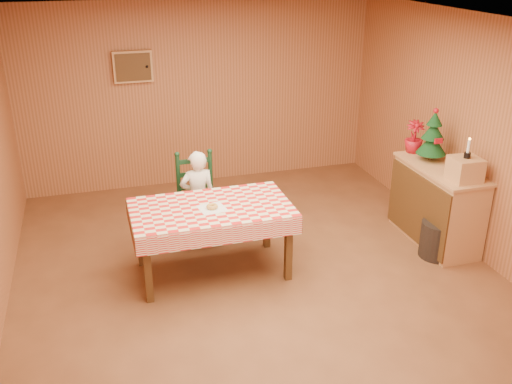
{
  "coord_description": "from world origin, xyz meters",
  "views": [
    {
      "loc": [
        -1.5,
        -4.85,
        3.23
      ],
      "look_at": [
        0.0,
        0.2,
        0.95
      ],
      "focal_mm": 40.0,
      "sensor_mm": 36.0,
      "label": 1
    }
  ],
  "objects_px": {
    "storage_bin": "(439,239)",
    "dining_table": "(211,214)",
    "shelf_unit": "(436,205)",
    "ladder_chair": "(197,200)",
    "crate": "(465,169)",
    "seated_child": "(198,197)",
    "christmas_tree": "(433,137)"
  },
  "relations": [
    {
      "from": "crate",
      "to": "dining_table",
      "type": "bearing_deg",
      "value": 170.48
    },
    {
      "from": "christmas_tree",
      "to": "seated_child",
      "type": "bearing_deg",
      "value": 168.81
    },
    {
      "from": "dining_table",
      "to": "shelf_unit",
      "type": "distance_m",
      "value": 2.66
    },
    {
      "from": "christmas_tree",
      "to": "storage_bin",
      "type": "bearing_deg",
      "value": -105.0
    },
    {
      "from": "dining_table",
      "to": "christmas_tree",
      "type": "distance_m",
      "value": 2.72
    },
    {
      "from": "dining_table",
      "to": "storage_bin",
      "type": "xyz_separation_m",
      "value": [
        2.5,
        -0.39,
        -0.48
      ]
    },
    {
      "from": "ladder_chair",
      "to": "storage_bin",
      "type": "relative_size",
      "value": 2.6
    },
    {
      "from": "dining_table",
      "to": "storage_bin",
      "type": "relative_size",
      "value": 3.99
    },
    {
      "from": "crate",
      "to": "ladder_chair",
      "type": "bearing_deg",
      "value": 155.15
    },
    {
      "from": "ladder_chair",
      "to": "christmas_tree",
      "type": "xyz_separation_m",
      "value": [
        2.66,
        -0.58,
        0.71
      ]
    },
    {
      "from": "shelf_unit",
      "to": "storage_bin",
      "type": "height_order",
      "value": "shelf_unit"
    },
    {
      "from": "storage_bin",
      "to": "christmas_tree",
      "type": "bearing_deg",
      "value": 75.0
    },
    {
      "from": "dining_table",
      "to": "seated_child",
      "type": "xyz_separation_m",
      "value": [
        0.0,
        0.73,
        -0.13
      ]
    },
    {
      "from": "dining_table",
      "to": "crate",
      "type": "relative_size",
      "value": 5.52
    },
    {
      "from": "ladder_chair",
      "to": "christmas_tree",
      "type": "bearing_deg",
      "value": -12.36
    },
    {
      "from": "christmas_tree",
      "to": "crate",
      "type": "bearing_deg",
      "value": -90.0
    },
    {
      "from": "ladder_chair",
      "to": "seated_child",
      "type": "distance_m",
      "value": 0.08
    },
    {
      "from": "seated_child",
      "to": "crate",
      "type": "relative_size",
      "value": 3.75
    },
    {
      "from": "storage_bin",
      "to": "crate",
      "type": "bearing_deg",
      "value": -19.49
    },
    {
      "from": "ladder_chair",
      "to": "crate",
      "type": "distance_m",
      "value": 2.99
    },
    {
      "from": "crate",
      "to": "christmas_tree",
      "type": "bearing_deg",
      "value": 90.0
    },
    {
      "from": "dining_table",
      "to": "ladder_chair",
      "type": "height_order",
      "value": "ladder_chair"
    },
    {
      "from": "dining_table",
      "to": "christmas_tree",
      "type": "height_order",
      "value": "christmas_tree"
    },
    {
      "from": "shelf_unit",
      "to": "christmas_tree",
      "type": "distance_m",
      "value": 0.79
    },
    {
      "from": "shelf_unit",
      "to": "christmas_tree",
      "type": "relative_size",
      "value": 2.0
    },
    {
      "from": "dining_table",
      "to": "crate",
      "type": "distance_m",
      "value": 2.73
    },
    {
      "from": "seated_child",
      "to": "crate",
      "type": "xyz_separation_m",
      "value": [
        2.66,
        -1.18,
        0.49
      ]
    },
    {
      "from": "seated_child",
      "to": "shelf_unit",
      "type": "height_order",
      "value": "seated_child"
    },
    {
      "from": "ladder_chair",
      "to": "shelf_unit",
      "type": "relative_size",
      "value": 0.87
    },
    {
      "from": "ladder_chair",
      "to": "storage_bin",
      "type": "height_order",
      "value": "ladder_chair"
    },
    {
      "from": "storage_bin",
      "to": "dining_table",
      "type": "bearing_deg",
      "value": 171.14
    },
    {
      "from": "dining_table",
      "to": "christmas_tree",
      "type": "bearing_deg",
      "value": 4.36
    }
  ]
}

